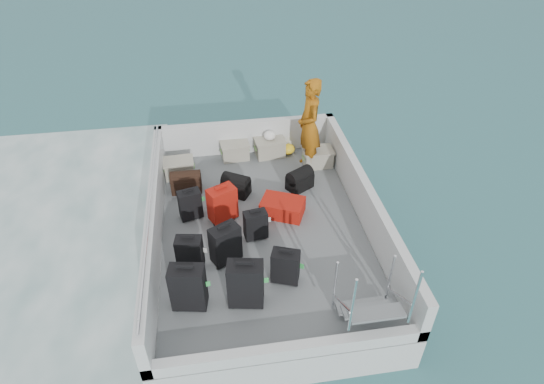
{
  "coord_description": "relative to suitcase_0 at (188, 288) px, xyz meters",
  "views": [
    {
      "loc": [
        -0.72,
        -5.64,
        5.7
      ],
      "look_at": [
        0.23,
        0.45,
        1.0
      ],
      "focal_mm": 30.0,
      "sensor_mm": 36.0,
      "label": 1
    }
  ],
  "objects": [
    {
      "name": "deck",
      "position": [
        1.21,
        1.45,
        -0.37
      ],
      "size": [
        3.3,
        4.7,
        0.02
      ],
      "primitive_type": "cube",
      "color": "slate",
      "rests_on": "ferry_hull"
    },
    {
      "name": "deck_fittings",
      "position": [
        1.55,
        1.13,
        0.01
      ],
      "size": [
        3.6,
        5.0,
        0.9
      ],
      "color": "silver",
      "rests_on": "deck"
    },
    {
      "name": "suitcase_5",
      "position": [
        0.57,
        1.78,
        -0.05
      ],
      "size": [
        0.53,
        0.45,
        0.63
      ],
      "primitive_type": "cube",
      "rotation": [
        0.0,
        0.0,
        0.45
      ],
      "color": "#B8180E",
      "rests_on": "deck"
    },
    {
      "name": "crate_1",
      "position": [
        0.94,
        3.65,
        -0.2
      ],
      "size": [
        0.56,
        0.41,
        0.32
      ],
      "primitive_type": "cube",
      "rotation": [
        0.0,
        0.0,
        0.09
      ],
      "color": "#ACAB96",
      "rests_on": "deck"
    },
    {
      "name": "crate_3",
      "position": [
        2.54,
        3.14,
        -0.2
      ],
      "size": [
        0.55,
        0.38,
        0.33
      ],
      "primitive_type": "cube",
      "rotation": [
        0.0,
        0.0,
        0.01
      ],
      "color": "#ACAB96",
      "rests_on": "deck"
    },
    {
      "name": "suitcase_0",
      "position": [
        0.0,
        0.0,
        0.0
      ],
      "size": [
        0.51,
        0.34,
        0.72
      ],
      "primitive_type": "cube",
      "rotation": [
        0.0,
        0.0,
        -0.17
      ],
      "color": "black",
      "rests_on": "deck"
    },
    {
      "name": "duffel_2",
      "position": [
        2.04,
        2.45,
        -0.2
      ],
      "size": [
        0.55,
        0.5,
        0.32
      ],
      "primitive_type": null,
      "rotation": [
        0.0,
        0.0,
        0.54
      ],
      "color": "black",
      "rests_on": "deck"
    },
    {
      "name": "passenger",
      "position": [
        2.33,
        3.13,
        0.55
      ],
      "size": [
        0.47,
        0.69,
        1.83
      ],
      "primitive_type": "imported",
      "rotation": [
        0.0,
        0.0,
        -1.53
      ],
      "color": "orange",
      "rests_on": "deck"
    },
    {
      "name": "duffel_1",
      "position": [
        0.86,
        2.45,
        -0.2
      ],
      "size": [
        0.57,
        0.51,
        0.32
      ],
      "primitive_type": null,
      "rotation": [
        0.0,
        0.0,
        -0.55
      ],
      "color": "black",
      "rests_on": "deck"
    },
    {
      "name": "suitcase_4",
      "position": [
        0.55,
        0.8,
        -0.04
      ],
      "size": [
        0.51,
        0.44,
        0.65
      ],
      "primitive_type": "cube",
      "rotation": [
        0.0,
        0.0,
        0.5
      ],
      "color": "black",
      "rests_on": "deck"
    },
    {
      "name": "duffel_0",
      "position": [
        -0.04,
        2.69,
        -0.2
      ],
      "size": [
        0.55,
        0.31,
        0.32
      ],
      "primitive_type": null,
      "rotation": [
        0.0,
        0.0,
        -0.02
      ],
      "color": "black",
      "rests_on": "deck"
    },
    {
      "name": "suitcase_8",
      "position": [
        1.59,
        1.76,
        -0.22
      ],
      "size": [
        0.85,
        0.73,
        0.28
      ],
      "primitive_type": "cube",
      "rotation": [
        0.0,
        0.0,
        1.14
      ],
      "color": "#B8180E",
      "rests_on": "deck"
    },
    {
      "name": "ferry_hull",
      "position": [
        1.21,
        1.45,
        -0.68
      ],
      "size": [
        3.6,
        5.0,
        0.6
      ],
      "primitive_type": "cube",
      "color": "silver",
      "rests_on": "ground"
    },
    {
      "name": "suitcase_6",
      "position": [
        1.37,
        0.26,
        -0.08
      ],
      "size": [
        0.45,
        0.36,
        0.55
      ],
      "primitive_type": "cube",
      "rotation": [
        0.0,
        0.0,
        -0.35
      ],
      "color": "black",
      "rests_on": "deck"
    },
    {
      "name": "ground",
      "position": [
        1.21,
        1.45,
        -0.98
      ],
      "size": [
        160.0,
        160.0,
        0.0
      ],
      "primitive_type": "plane",
      "color": "#1A4F5C",
      "rests_on": "ground"
    },
    {
      "name": "yellow_bag",
      "position": [
        2.04,
        3.65,
        -0.25
      ],
      "size": [
        0.28,
        0.26,
        0.22
      ],
      "primitive_type": "ellipsoid",
      "color": "yellow",
      "rests_on": "deck"
    },
    {
      "name": "crate_0",
      "position": [
        -0.17,
        3.19,
        -0.2
      ],
      "size": [
        0.55,
        0.39,
        0.32
      ],
      "primitive_type": "cube",
      "rotation": [
        0.0,
        0.0,
        0.05
      ],
      "color": "#ACAB96",
      "rests_on": "deck"
    },
    {
      "name": "suitcase_2",
      "position": [
        0.04,
        1.9,
        -0.09
      ],
      "size": [
        0.42,
        0.31,
        0.54
      ],
      "primitive_type": "cube",
      "rotation": [
        0.0,
        0.0,
        0.24
      ],
      "color": "black",
      "rests_on": "deck"
    },
    {
      "name": "crate_2",
      "position": [
        1.66,
        3.65,
        -0.19
      ],
      "size": [
        0.61,
        0.45,
        0.34
      ],
      "primitive_type": "cube",
      "rotation": [
        0.0,
        0.0,
        0.11
      ],
      "color": "#ACAB96",
      "rests_on": "deck"
    },
    {
      "name": "suitcase_3",
      "position": [
        0.77,
        -0.06,
        0.01
      ],
      "size": [
        0.52,
        0.36,
        0.73
      ],
      "primitive_type": "cube",
      "rotation": [
        0.0,
        0.0,
        -0.17
      ],
      "color": "black",
      "rests_on": "deck"
    },
    {
      "name": "suitcase_1",
      "position": [
        0.02,
        0.72,
        -0.07
      ],
      "size": [
        0.42,
        0.28,
        0.58
      ],
      "primitive_type": "cube",
      "rotation": [
        0.0,
        0.0,
        -0.16
      ],
      "color": "black",
      "rests_on": "deck"
    },
    {
      "name": "suitcase_7",
      "position": [
        1.06,
        1.23,
        -0.1
      ],
      "size": [
        0.39,
        0.26,
        0.52
      ],
      "primitive_type": "cube",
      "rotation": [
        0.0,
        0.0,
        0.16
      ],
      "color": "black",
      "rests_on": "deck"
    },
    {
      "name": "white_bag",
      "position": [
        1.66,
        3.65,
        0.07
      ],
      "size": [
        0.24,
        0.24,
        0.18
      ],
      "primitive_type": "ellipsoid",
      "color": "white",
      "rests_on": "crate_2"
    }
  ]
}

